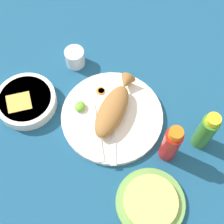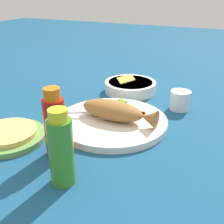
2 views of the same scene
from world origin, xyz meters
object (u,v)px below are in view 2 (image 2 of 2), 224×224
object	(u,v)px
fork_near	(84,117)
salt_cup	(180,101)
hot_sauce_bottle_green	(61,150)
fork_far	(90,111)
guacamole_bowl	(130,86)
tortilla_plate	(9,137)
hot_sauce_bottle_red	(55,125)
main_plate	(112,121)
fried_fish	(116,111)

from	to	relation	value
fork_near	salt_cup	bearing A→B (deg)	-156.58
hot_sauce_bottle_green	fork_far	bearing A→B (deg)	-71.64
guacamole_bowl	fork_near	bearing A→B (deg)	84.95
hot_sauce_bottle_green	salt_cup	world-z (taller)	hot_sauce_bottle_green
fork_far	tortilla_plate	world-z (taller)	fork_far
fork_near	hot_sauce_bottle_red	bearing A→B (deg)	76.06
fork_far	guacamole_bowl	xyz separation A→B (m)	(-0.03, -0.25, 0.00)
salt_cup	hot_sauce_bottle_red	bearing A→B (deg)	61.20
main_plate	guacamole_bowl	distance (m)	0.27
hot_sauce_bottle_green	fork_near	bearing A→B (deg)	-69.78
salt_cup	fork_far	bearing A→B (deg)	36.40
fried_fish	hot_sauce_bottle_red	bearing A→B (deg)	73.84
fried_fish	hot_sauce_bottle_green	distance (m)	0.27
salt_cup	tortilla_plate	size ratio (longest dim) A/B	0.34
hot_sauce_bottle_red	tortilla_plate	distance (m)	0.16
salt_cup	guacamole_bowl	bearing A→B (deg)	-22.13
fork_near	salt_cup	world-z (taller)	salt_cup
main_plate	tortilla_plate	xyz separation A→B (m)	(0.20, 0.18, -0.00)
hot_sauce_bottle_red	hot_sauce_bottle_green	bearing A→B (deg)	131.12
fork_far	hot_sauce_bottle_green	size ratio (longest dim) A/B	1.07
hot_sauce_bottle_green	guacamole_bowl	size ratio (longest dim) A/B	0.86
hot_sauce_bottle_red	hot_sauce_bottle_green	distance (m)	0.11
fried_fish	fork_near	bearing A→B (deg)	22.29
guacamole_bowl	fried_fish	bearing A→B (deg)	102.48
main_plate	tortilla_plate	world-z (taller)	main_plate
hot_sauce_bottle_red	tortilla_plate	bearing A→B (deg)	-1.49
tortilla_plate	hot_sauce_bottle_green	bearing A→B (deg)	159.17
fork_near	fork_far	world-z (taller)	same
hot_sauce_bottle_red	tortilla_plate	world-z (taller)	hot_sauce_bottle_red
fork_far	guacamole_bowl	size ratio (longest dim) A/B	0.92
tortilla_plate	guacamole_bowl	bearing A→B (deg)	-109.49
fried_fish	tortilla_plate	xyz separation A→B (m)	(0.22, 0.18, -0.04)
main_plate	fork_near	xyz separation A→B (m)	(0.07, 0.03, 0.01)
main_plate	salt_cup	bearing A→B (deg)	-129.15
guacamole_bowl	salt_cup	bearing A→B (deg)	157.87
fork_near	salt_cup	distance (m)	0.31
hot_sauce_bottle_green	guacamole_bowl	xyz separation A→B (m)	(0.06, -0.53, -0.05)
main_plate	fork_near	distance (m)	0.08
fork_far	tortilla_plate	xyz separation A→B (m)	(0.13, 0.20, -0.01)
fried_fish	guacamole_bowl	world-z (taller)	fried_fish
hot_sauce_bottle_green	tortilla_plate	xyz separation A→B (m)	(0.22, -0.08, -0.07)
fork_near	tortilla_plate	xyz separation A→B (m)	(0.13, 0.15, -0.01)
hot_sauce_bottle_green	hot_sauce_bottle_red	bearing A→B (deg)	-48.88
hot_sauce_bottle_green	guacamole_bowl	bearing A→B (deg)	-83.37
fork_far	salt_cup	xyz separation A→B (m)	(-0.23, -0.17, 0.01)
fork_near	salt_cup	xyz separation A→B (m)	(-0.22, -0.21, 0.01)
main_plate	salt_cup	distance (m)	0.24
hot_sauce_bottle_red	tortilla_plate	size ratio (longest dim) A/B	0.87
hot_sauce_bottle_red	guacamole_bowl	bearing A→B (deg)	-91.01
hot_sauce_bottle_red	salt_cup	size ratio (longest dim) A/B	2.54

